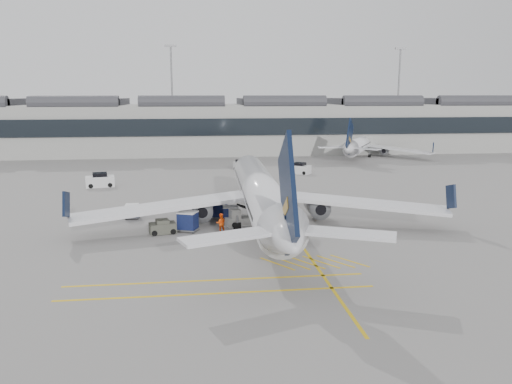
{
  "coord_description": "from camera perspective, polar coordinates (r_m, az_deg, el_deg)",
  "views": [
    {
      "loc": [
        0.73,
        -44.76,
        13.46
      ],
      "look_at": [
        6.46,
        2.76,
        4.0
      ],
      "focal_mm": 35.0,
      "sensor_mm": 36.0,
      "label": 1
    }
  ],
  "objects": [
    {
      "name": "baggage_cart_d",
      "position": [
        56.26,
        -13.96,
        -2.11
      ],
      "size": [
        1.52,
        1.26,
        1.59
      ],
      "rotation": [
        0.0,
        0.0,
        -0.01
      ],
      "color": "gray",
      "rests_on": "ground"
    },
    {
      "name": "apron_markings",
      "position": [
        57.15,
        2.66,
        -2.45
      ],
      "size": [
        0.25,
        60.0,
        0.01
      ],
      "primitive_type": "cube",
      "color": "gold",
      "rests_on": "ground"
    },
    {
      "name": "service_van_right",
      "position": [
        85.68,
        4.98,
        2.67
      ],
      "size": [
        4.08,
        3.64,
        1.9
      ],
      "rotation": [
        0.0,
        0.0,
        -0.62
      ],
      "color": "silver",
      "rests_on": "ground"
    },
    {
      "name": "terminal",
      "position": [
        116.92,
        -7.29,
        7.5
      ],
      "size": [
        200.0,
        20.45,
        12.4
      ],
      "color": "#9E9E99",
      "rests_on": "ground"
    },
    {
      "name": "baggage_cart_c",
      "position": [
        54.81,
        -4.26,
        -2.04
      ],
      "size": [
        2.09,
        1.92,
        1.78
      ],
      "rotation": [
        0.0,
        0.0,
        -0.38
      ],
      "color": "gray",
      "rests_on": "ground"
    },
    {
      "name": "baggage_cart_b",
      "position": [
        50.0,
        -7.81,
        -3.27
      ],
      "size": [
        2.34,
        2.16,
        2.0
      ],
      "rotation": [
        0.0,
        0.0,
        -0.38
      ],
      "color": "gray",
      "rests_on": "ground"
    },
    {
      "name": "pushback_tug",
      "position": [
        49.71,
        -10.63,
        -3.98
      ],
      "size": [
        2.78,
        2.04,
        1.4
      ],
      "rotation": [
        0.0,
        0.0,
        0.22
      ],
      "color": "#494A3F",
      "rests_on": "ground"
    },
    {
      "name": "belt_loader",
      "position": [
        52.35,
        -1.31,
        -3.01
      ],
      "size": [
        5.45,
        2.81,
        2.15
      ],
      "rotation": [
        0.0,
        0.0,
        0.27
      ],
      "color": "beige",
      "rests_on": "ground"
    },
    {
      "name": "ramp_agent_a",
      "position": [
        56.8,
        0.5,
        -1.57
      ],
      "size": [
        0.8,
        0.73,
        1.84
      ],
      "primitive_type": "imported",
      "rotation": [
        0.0,
        0.0,
        0.56
      ],
      "color": "#EA500C",
      "rests_on": "ground"
    },
    {
      "name": "safety_cone_engine",
      "position": [
        55.09,
        7.56,
        -2.81
      ],
      "size": [
        0.33,
        0.33,
        0.46
      ],
      "primitive_type": "cone",
      "color": "#F24C0A",
      "rests_on": "ground"
    },
    {
      "name": "airliner_far",
      "position": [
        111.75,
        11.95,
        5.38
      ],
      "size": [
        27.69,
        30.54,
        8.96
      ],
      "rotation": [
        0.0,
        0.0,
        -0.49
      ],
      "color": "silver",
      "rests_on": "ground"
    },
    {
      "name": "ground",
      "position": [
        46.75,
        -7.51,
        -5.65
      ],
      "size": [
        220.0,
        220.0,
        0.0
      ],
      "primitive_type": "plane",
      "color": "gray",
      "rests_on": "ground"
    },
    {
      "name": "safety_cone_nose",
      "position": [
        71.08,
        2.99,
        0.46
      ],
      "size": [
        0.38,
        0.38,
        0.52
      ],
      "primitive_type": "cone",
      "color": "#F24C0A",
      "rests_on": "ground"
    },
    {
      "name": "light_masts",
      "position": [
        130.79,
        -8.09,
        11.52
      ],
      "size": [
        113.0,
        0.6,
        25.45
      ],
      "color": "slate",
      "rests_on": "ground"
    },
    {
      "name": "airliner_main",
      "position": [
        51.32,
        0.64,
        -0.28
      ],
      "size": [
        38.22,
        41.77,
        11.1
      ],
      "rotation": [
        0.0,
        0.0,
        -0.03
      ],
      "color": "silver",
      "rests_on": "ground"
    },
    {
      "name": "ramp_agent_b",
      "position": [
        49.1,
        -4.04,
        -3.57
      ],
      "size": [
        0.98,
        0.77,
        1.96
      ],
      "primitive_type": "imported",
      "rotation": [
        0.0,
        0.0,
        3.11
      ],
      "color": "#FF510D",
      "rests_on": "ground"
    },
    {
      "name": "service_van_left",
      "position": [
        76.67,
        -17.39,
        1.26
      ],
      "size": [
        4.36,
        2.77,
        2.08
      ],
      "rotation": [
        0.0,
        0.0,
        0.2
      ],
      "color": "silver",
      "rests_on": "ground"
    },
    {
      "name": "service_van_mid",
      "position": [
        87.32,
        -1.52,
        2.93
      ],
      "size": [
        3.26,
        4.54,
        2.11
      ],
      "rotation": [
        0.0,
        0.0,
        1.9
      ],
      "color": "silver",
      "rests_on": "ground"
    },
    {
      "name": "baggage_cart_a",
      "position": [
        52.75,
        -2.92,
        -2.53
      ],
      "size": [
        1.78,
        1.49,
        1.82
      ],
      "rotation": [
        0.0,
        0.0,
        -0.04
      ],
      "color": "gray",
      "rests_on": "ground"
    }
  ]
}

